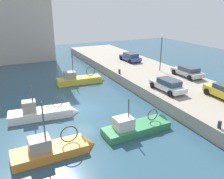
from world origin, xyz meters
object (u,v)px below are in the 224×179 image
at_px(fishing_boat_yellow, 81,82).
at_px(parked_car_white, 168,85).
at_px(fishing_boat_white, 45,116).
at_px(mooring_bollard_mid, 220,125).
at_px(parked_car_silver, 188,71).
at_px(mooring_bollard_north, 119,71).
at_px(quay_streetlamp, 161,47).
at_px(fishing_boat_orange, 56,152).
at_px(fishing_boat_green, 140,129).
at_px(parked_car_blue, 130,57).

distance_m(fishing_boat_yellow, parked_car_white, 11.84).
relative_size(fishing_boat_white, mooring_bollard_mid, 11.69).
relative_size(fishing_boat_white, parked_car_silver, 1.51).
xyz_separation_m(fishing_boat_yellow, mooring_bollard_north, (4.67, -1.89, 1.35)).
relative_size(fishing_boat_white, quay_streetlamp, 1.33).
bearing_deg(fishing_boat_yellow, fishing_boat_white, -127.31).
bearing_deg(parked_car_white, fishing_boat_yellow, 121.75).
bearing_deg(parked_car_silver, quay_streetlamp, 110.29).
height_order(fishing_boat_orange, quay_streetlamp, quay_streetlamp).
bearing_deg(fishing_boat_orange, fishing_boat_white, 86.78).
xyz_separation_m(fishing_boat_green, parked_car_white, (5.74, 3.95, 1.75)).
bearing_deg(mooring_bollard_north, mooring_bollard_mid, -90.00).
relative_size(mooring_bollard_north, quay_streetlamp, 0.11).
bearing_deg(parked_car_blue, parked_car_silver, -77.92).
bearing_deg(mooring_bollard_mid, parked_car_blue, 77.47).
bearing_deg(fishing_boat_yellow, fishing_boat_orange, -114.65).
height_order(fishing_boat_green, quay_streetlamp, quay_streetlamp).
distance_m(fishing_boat_yellow, parked_car_blue, 10.34).
bearing_deg(parked_car_white, parked_car_silver, 29.99).
distance_m(parked_car_blue, mooring_bollard_mid, 22.16).
relative_size(fishing_boat_orange, parked_car_silver, 1.36).
distance_m(parked_car_white, mooring_bollard_mid, 8.08).
bearing_deg(parked_car_silver, parked_car_white, -150.01).
distance_m(fishing_boat_yellow, mooring_bollard_north, 5.21).
distance_m(parked_car_white, mooring_bollard_north, 8.22).
distance_m(parked_car_white, quay_streetlamp, 8.54).
height_order(fishing_boat_yellow, fishing_boat_white, fishing_boat_yellow).
relative_size(parked_car_silver, parked_car_blue, 1.03).
relative_size(fishing_boat_yellow, fishing_boat_white, 1.02).
height_order(fishing_boat_yellow, mooring_bollard_mid, fishing_boat_yellow).
distance_m(mooring_bollard_mid, mooring_bollard_north, 16.00).
bearing_deg(fishing_boat_green, parked_car_white, 34.54).
distance_m(fishing_boat_yellow, quay_streetlamp, 11.57).
xyz_separation_m(fishing_boat_yellow, fishing_boat_orange, (-6.52, -14.21, 0.02)).
bearing_deg(quay_streetlamp, mooring_bollard_mid, -110.72).
bearing_deg(fishing_boat_yellow, fishing_boat_green, -88.27).
xyz_separation_m(parked_car_blue, mooring_bollard_north, (-4.81, -5.63, -0.41)).
height_order(mooring_bollard_mid, quay_streetlamp, quay_streetlamp).
xyz_separation_m(fishing_boat_orange, mooring_bollard_mid, (11.18, -3.68, 1.33)).
height_order(fishing_boat_orange, mooring_bollard_north, fishing_boat_orange).
bearing_deg(parked_car_blue, fishing_boat_green, -117.15).
bearing_deg(fishing_boat_green, mooring_bollard_mid, -43.13).
xyz_separation_m(fishing_boat_green, parked_car_blue, (9.05, 17.65, 1.76)).
bearing_deg(fishing_boat_yellow, parked_car_silver, -29.95).
bearing_deg(parked_car_white, quay_streetlamp, 59.33).
bearing_deg(parked_car_blue, mooring_bollard_north, -130.49).
xyz_separation_m(fishing_boat_white, mooring_bollard_north, (10.84, 6.21, 1.36)).
height_order(fishing_boat_green, mooring_bollard_mid, fishing_boat_green).
bearing_deg(fishing_boat_white, fishing_boat_yellow, 52.69).
bearing_deg(mooring_bollard_north, parked_car_blue, 49.51).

